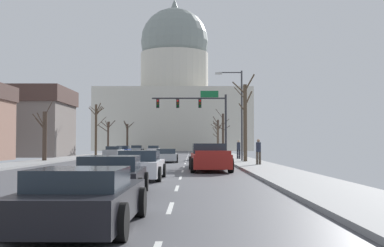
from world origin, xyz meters
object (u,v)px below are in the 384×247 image
(sedan_near_00, at_px, (203,154))
(sedan_near_04, at_px, (139,166))
(sedan_near_02, at_px, (207,158))
(sedan_near_06, at_px, (81,199))
(sedan_near_05, at_px, (109,177))
(sedan_oncoming_00, at_px, (112,152))
(pedestrian_01, at_px, (237,148))
(pedestrian_00, at_px, (257,150))
(sedan_oncoming_03, at_px, (135,149))
(sedan_oncoming_02, at_px, (152,150))
(signal_gantry, at_px, (198,109))
(sedan_oncoming_01, at_px, (121,151))
(pickup_truck_near_03, at_px, (208,158))
(street_lamp_right, at_px, (236,107))
(sedan_near_01, at_px, (165,156))

(sedan_near_00, bearing_deg, sedan_near_04, -97.97)
(sedan_near_02, xyz_separation_m, sedan_near_06, (-3.20, -24.35, -0.06))
(sedan_near_05, distance_m, sedan_oncoming_00, 43.10)
(sedan_oncoming_00, height_order, pedestrian_01, pedestrian_01)
(sedan_near_00, distance_m, pedestrian_01, 3.34)
(sedan_near_00, distance_m, sedan_near_04, 25.35)
(sedan_near_02, distance_m, pedestrian_00, 3.47)
(sedan_near_02, relative_size, sedan_near_04, 0.95)
(sedan_near_00, bearing_deg, sedan_oncoming_03, 106.47)
(sedan_near_00, height_order, sedan_oncoming_00, sedan_near_00)
(sedan_oncoming_02, xyz_separation_m, pedestrian_01, (10.26, -28.80, 0.54))
(signal_gantry, height_order, sedan_near_00, signal_gantry)
(sedan_oncoming_01, bearing_deg, sedan_oncoming_02, 67.14)
(sedan_near_04, bearing_deg, sedan_near_06, -88.98)
(signal_gantry, distance_m, pickup_truck_near_03, 23.39)
(street_lamp_right, relative_size, sedan_oncoming_01, 1.75)
(sedan_oncoming_00, distance_m, pedestrian_00, 27.82)
(sedan_near_01, distance_m, pedestrian_01, 7.97)
(sedan_oncoming_00, bearing_deg, sedan_near_04, -78.98)
(pickup_truck_near_03, height_order, sedan_oncoming_03, pickup_truck_near_03)
(sedan_near_01, distance_m, pedestrian_00, 10.21)
(sedan_near_02, height_order, sedan_near_05, sedan_near_02)
(pickup_truck_near_03, relative_size, sedan_oncoming_01, 1.29)
(pickup_truck_near_03, height_order, pedestrian_01, pedestrian_01)
(sedan_near_01, bearing_deg, sedan_oncoming_01, 106.17)
(signal_gantry, relative_size, sedan_near_04, 1.76)
(pedestrian_00, bearing_deg, sedan_near_00, 104.12)
(sedan_oncoming_00, xyz_separation_m, sedan_oncoming_02, (3.40, 16.83, -0.01))
(pedestrian_01, bearing_deg, sedan_near_05, -102.63)
(street_lamp_right, bearing_deg, sedan_near_00, 113.09)
(sedan_oncoming_02, xyz_separation_m, sedan_oncoming_03, (-3.58, 8.49, -0.01))
(sedan_near_05, height_order, pedestrian_01, pedestrian_01)
(sedan_near_00, distance_m, sedan_oncoming_00, 15.17)
(pickup_truck_near_03, xyz_separation_m, sedan_oncoming_00, (-10.31, 29.41, -0.13))
(pickup_truck_near_03, bearing_deg, sedan_oncoming_01, 105.40)
(sedan_near_02, xyz_separation_m, sedan_oncoming_00, (-10.43, 23.88, -0.01))
(street_lamp_right, height_order, pedestrian_00, street_lamp_right)
(street_lamp_right, xyz_separation_m, sedan_oncoming_02, (-9.74, 33.87, -4.05))
(pedestrian_00, bearing_deg, pedestrian_01, 90.92)
(pedestrian_00, bearing_deg, sedan_near_01, 131.39)
(pickup_truck_near_03, relative_size, sedan_near_05, 1.28)
(sedan_oncoming_01, bearing_deg, pickup_truck_near_03, -74.60)
(sedan_near_02, xyz_separation_m, sedan_oncoming_02, (-7.03, 40.71, -0.02))
(sedan_oncoming_02, bearing_deg, sedan_oncoming_00, -101.42)
(sedan_near_02, xyz_separation_m, pedestrian_01, (3.23, 11.92, 0.52))
(sedan_near_01, relative_size, pedestrian_00, 2.57)
(pickup_truck_near_03, distance_m, sedan_oncoming_00, 31.16)
(signal_gantry, height_order, sedan_oncoming_00, signal_gantry)
(sedan_near_00, distance_m, sedan_near_02, 12.97)
(signal_gantry, height_order, sedan_oncoming_01, signal_gantry)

